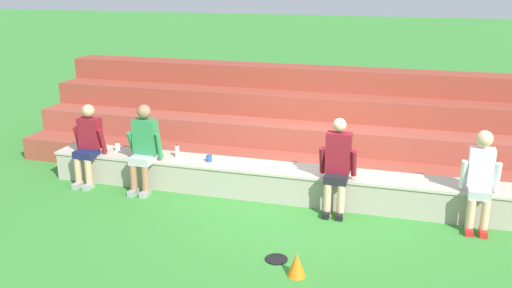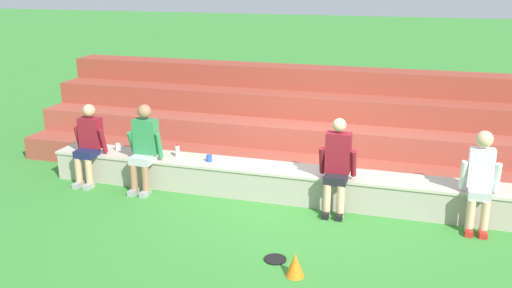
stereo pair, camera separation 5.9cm
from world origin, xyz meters
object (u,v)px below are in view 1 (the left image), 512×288
(person_far_left, at_px, (88,143))
(water_bottle_near_right, at_px, (177,151))
(person_left_of_center, at_px, (144,146))
(plastic_cup_right_end, at_px, (117,147))
(sports_cone, at_px, (297,265))
(frisbee, at_px, (276,259))
(person_center, at_px, (337,164))
(person_right_of_center, at_px, (480,177))
(plastic_cup_left_end, at_px, (209,158))

(person_far_left, bearing_deg, water_bottle_near_right, 12.99)
(person_left_of_center, relative_size, plastic_cup_right_end, 11.53)
(sports_cone, bearing_deg, frisbee, 136.54)
(water_bottle_near_right, distance_m, plastic_cup_right_end, 1.10)
(person_far_left, height_order, frisbee, person_far_left)
(person_center, distance_m, person_right_of_center, 1.91)
(plastic_cup_right_end, bearing_deg, water_bottle_near_right, -1.17)
(person_left_of_center, height_order, person_center, person_center)
(person_left_of_center, height_order, frisbee, person_left_of_center)
(plastic_cup_right_end, xyz_separation_m, frisbee, (3.27, -2.01, -0.53))
(person_right_of_center, bearing_deg, water_bottle_near_right, 175.82)
(person_right_of_center, height_order, plastic_cup_right_end, person_right_of_center)
(person_far_left, distance_m, person_left_of_center, 1.02)
(water_bottle_near_right, bearing_deg, plastic_cup_right_end, 178.83)
(frisbee, bearing_deg, person_far_left, 155.23)
(water_bottle_near_right, distance_m, frisbee, 3.00)
(person_far_left, xyz_separation_m, plastic_cup_left_end, (2.00, 0.26, -0.16))
(person_center, bearing_deg, person_left_of_center, -179.80)
(person_right_of_center, bearing_deg, frisbee, -145.08)
(person_center, distance_m, frisbee, 1.85)
(person_left_of_center, relative_size, water_bottle_near_right, 6.60)
(person_right_of_center, bearing_deg, sports_cone, -136.50)
(plastic_cup_right_end, bearing_deg, plastic_cup_left_end, -3.15)
(plastic_cup_right_end, height_order, frisbee, plastic_cup_right_end)
(plastic_cup_left_end, xyz_separation_m, sports_cone, (1.91, -2.21, -0.39))
(person_right_of_center, xyz_separation_m, frisbee, (-2.37, -1.65, -0.72))
(person_left_of_center, bearing_deg, person_center, 0.20)
(plastic_cup_left_end, xyz_separation_m, plastic_cup_right_end, (-1.67, 0.09, 0.01))
(water_bottle_near_right, xyz_separation_m, sports_cone, (2.49, -2.28, -0.44))
(water_bottle_near_right, xyz_separation_m, plastic_cup_right_end, (-1.10, 0.02, -0.04))
(person_far_left, height_order, sports_cone, person_far_left)
(person_center, relative_size, sports_cone, 4.84)
(person_left_of_center, xyz_separation_m, plastic_cup_right_end, (-0.69, 0.37, -0.19))
(person_left_of_center, distance_m, sports_cone, 3.53)
(person_left_of_center, height_order, water_bottle_near_right, person_left_of_center)
(water_bottle_near_right, relative_size, plastic_cup_right_end, 1.75)
(person_right_of_center, xyz_separation_m, water_bottle_near_right, (-4.54, 0.33, -0.14))
(person_far_left, xyz_separation_m, person_left_of_center, (1.02, -0.02, 0.04))
(person_right_of_center, bearing_deg, plastic_cup_left_end, 176.22)
(person_far_left, relative_size, person_left_of_center, 0.95)
(person_left_of_center, distance_m, frisbee, 3.14)
(person_left_of_center, bearing_deg, plastic_cup_left_end, 15.98)
(person_center, height_order, sports_cone, person_center)
(plastic_cup_left_end, bearing_deg, person_left_of_center, -164.02)
(plastic_cup_right_end, relative_size, sports_cone, 0.42)
(person_left_of_center, height_order, plastic_cup_left_end, person_left_of_center)
(person_left_of_center, bearing_deg, plastic_cup_right_end, 151.74)
(person_right_of_center, relative_size, frisbee, 4.94)
(person_center, relative_size, frisbee, 5.06)
(person_right_of_center, bearing_deg, person_center, -179.77)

